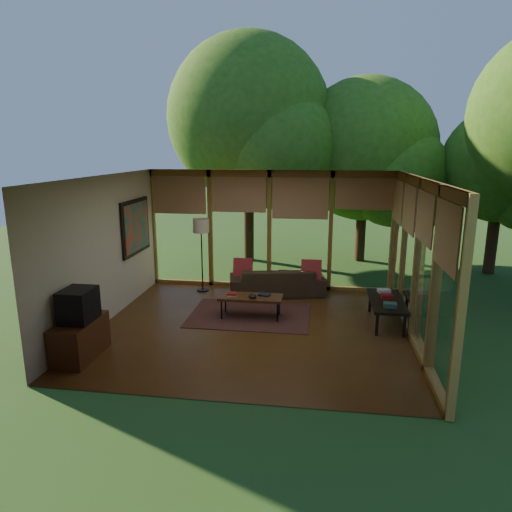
% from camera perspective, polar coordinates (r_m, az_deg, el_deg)
% --- Properties ---
extents(floor, '(5.50, 5.50, 0.00)m').
position_cam_1_polar(floor, '(8.35, -0.37, -8.95)').
color(floor, brown).
rests_on(floor, ground).
extents(ceiling, '(5.50, 5.50, 0.00)m').
position_cam_1_polar(ceiling, '(7.74, -0.40, 9.88)').
color(ceiling, white).
rests_on(ceiling, ground).
extents(wall_left, '(0.04, 5.00, 2.70)m').
position_cam_1_polar(wall_left, '(8.77, -18.45, 0.68)').
color(wall_left, beige).
rests_on(wall_left, ground).
extents(wall_front, '(5.50, 0.04, 2.70)m').
position_cam_1_polar(wall_front, '(5.57, -4.21, -5.75)').
color(wall_front, beige).
rests_on(wall_front, ground).
extents(window_wall_back, '(5.50, 0.12, 2.70)m').
position_cam_1_polar(window_wall_back, '(10.37, 1.67, 3.25)').
color(window_wall_back, olive).
rests_on(window_wall_back, ground).
extents(window_wall_right, '(0.12, 5.00, 2.70)m').
position_cam_1_polar(window_wall_right, '(8.01, 19.46, -0.54)').
color(window_wall_right, olive).
rests_on(window_wall_right, ground).
extents(tree_nw, '(4.44, 4.44, 6.19)m').
position_cam_1_polar(tree_nw, '(13.02, -0.90, 16.87)').
color(tree_nw, '#382214').
rests_on(tree_nw, ground).
extents(tree_ne, '(3.89, 3.89, 5.07)m').
position_cam_1_polar(tree_ne, '(13.25, 13.44, 12.79)').
color(tree_ne, '#382214').
rests_on(tree_ne, ground).
extents(tree_far, '(2.86, 2.86, 4.20)m').
position_cam_1_polar(tree_far, '(12.97, 28.31, 10.01)').
color(tree_far, '#382214').
rests_on(tree_far, ground).
extents(rug, '(2.31, 1.64, 0.01)m').
position_cam_1_polar(rug, '(8.94, -0.75, -7.37)').
color(rug, brown).
rests_on(rug, floor).
extents(sofa, '(2.19, 1.22, 0.60)m').
position_cam_1_polar(sofa, '(10.10, 2.63, -3.15)').
color(sofa, '#392A1C').
rests_on(sofa, floor).
extents(pillow_left, '(0.42, 0.22, 0.44)m').
position_cam_1_polar(pillow_left, '(10.07, -1.64, -1.50)').
color(pillow_left, maroon).
rests_on(pillow_left, sofa).
extents(pillow_right, '(0.44, 0.23, 0.46)m').
position_cam_1_polar(pillow_right, '(9.93, 6.93, -1.75)').
color(pillow_right, maroon).
rests_on(pillow_right, sofa).
extents(ct_book_lower, '(0.21, 0.17, 0.03)m').
position_cam_1_polar(ct_book_lower, '(8.70, -3.01, -4.95)').
color(ct_book_lower, beige).
rests_on(ct_book_lower, coffee_table).
extents(ct_book_upper, '(0.19, 0.14, 0.03)m').
position_cam_1_polar(ct_book_upper, '(8.69, -3.01, -4.75)').
color(ct_book_upper, maroon).
rests_on(ct_book_upper, coffee_table).
extents(ct_book_side, '(0.24, 0.20, 0.03)m').
position_cam_1_polar(ct_book_side, '(8.73, 1.04, -4.85)').
color(ct_book_side, black).
rests_on(ct_book_side, coffee_table).
extents(ct_bowl, '(0.16, 0.16, 0.07)m').
position_cam_1_polar(ct_bowl, '(8.58, -0.44, -5.04)').
color(ct_bowl, black).
rests_on(ct_bowl, coffee_table).
extents(media_cabinet, '(0.50, 1.00, 0.60)m').
position_cam_1_polar(media_cabinet, '(7.65, -21.12, -9.63)').
color(media_cabinet, '#522B16').
rests_on(media_cabinet, floor).
extents(television, '(0.45, 0.55, 0.50)m').
position_cam_1_polar(television, '(7.45, -21.34, -5.74)').
color(television, black).
rests_on(television, media_cabinet).
extents(console_book_a, '(0.23, 0.17, 0.08)m').
position_cam_1_polar(console_book_a, '(8.34, 16.42, -5.90)').
color(console_book_a, '#315750').
rests_on(console_book_a, side_console).
extents(console_book_b, '(0.21, 0.16, 0.09)m').
position_cam_1_polar(console_book_b, '(8.76, 16.02, -4.90)').
color(console_book_b, maroon).
rests_on(console_book_b, side_console).
extents(console_book_c, '(0.26, 0.21, 0.06)m').
position_cam_1_polar(console_book_c, '(9.15, 15.69, -4.21)').
color(console_book_c, beige).
rests_on(console_book_c, side_console).
extents(floor_lamp, '(0.36, 0.36, 1.65)m').
position_cam_1_polar(floor_lamp, '(10.16, -6.87, 3.26)').
color(floor_lamp, black).
rests_on(floor_lamp, floor).
extents(coffee_table, '(1.20, 0.50, 0.43)m').
position_cam_1_polar(coffee_table, '(8.71, -0.67, -5.26)').
color(coffee_table, '#522B16').
rests_on(coffee_table, floor).
extents(side_console, '(0.60, 1.40, 0.46)m').
position_cam_1_polar(side_console, '(8.75, 16.03, -5.57)').
color(side_console, black).
rests_on(side_console, floor).
extents(wall_painting, '(0.06, 1.35, 1.15)m').
position_cam_1_polar(wall_painting, '(9.96, -14.80, 3.56)').
color(wall_painting, black).
rests_on(wall_painting, wall_left).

